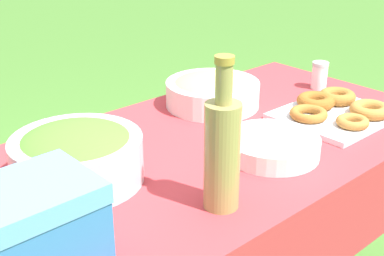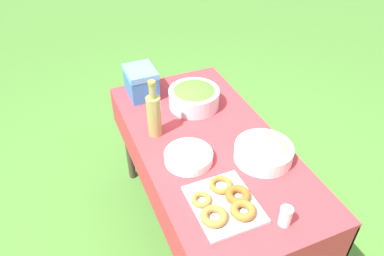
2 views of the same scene
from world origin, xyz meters
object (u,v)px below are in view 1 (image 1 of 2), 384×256
Objects in this scene: pasta_bowl at (213,91)px; olive_oil_bottle at (222,151)px; cooler_box at (33,233)px; salad_bowl at (77,154)px; donut_platter at (336,110)px; plate_stack at (272,146)px.

olive_oil_bottle reaches higher than pasta_bowl.
pasta_bowl is 1.37× the size of cooler_box.
salad_bowl is 0.34m from olive_oil_bottle.
olive_oil_bottle is at bearing -168.70° from donut_platter.
donut_platter is 0.99m from cooler_box.
cooler_box is (-0.23, -0.25, 0.02)m from salad_bowl.
cooler_box reaches higher than pasta_bowl.
plate_stack is (0.43, -0.21, -0.04)m from salad_bowl.
pasta_bowl is 0.37m from plate_stack.
olive_oil_bottle is (-0.26, -0.08, 0.10)m from plate_stack.
cooler_box is (-0.39, 0.05, -0.04)m from olive_oil_bottle.
plate_stack is (-0.13, -0.34, -0.02)m from pasta_bowl.
pasta_bowl is at bearing 69.62° from plate_stack.
olive_oil_bottle is at bearing -6.70° from cooler_box.
donut_platter is 1.35× the size of plate_stack.
donut_platter is (0.76, -0.18, -0.04)m from salad_bowl.
cooler_box is (-0.99, -0.07, 0.07)m from donut_platter.
olive_oil_bottle reaches higher than cooler_box.
donut_platter reaches higher than plate_stack.
olive_oil_bottle is (-0.39, -0.43, 0.08)m from pasta_bowl.
cooler_box is (-0.78, -0.38, 0.04)m from pasta_bowl.
pasta_bowl is at bearing 13.52° from salad_bowl.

